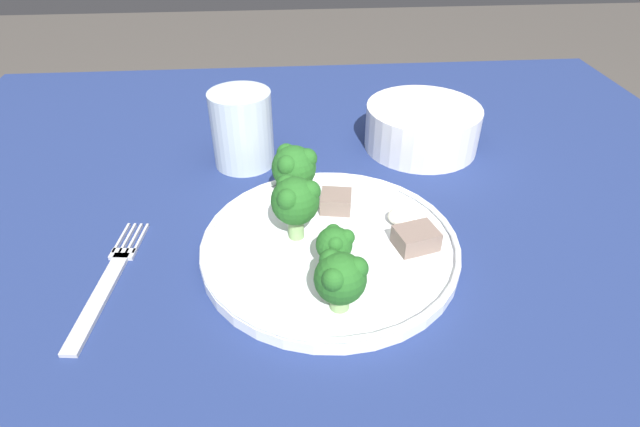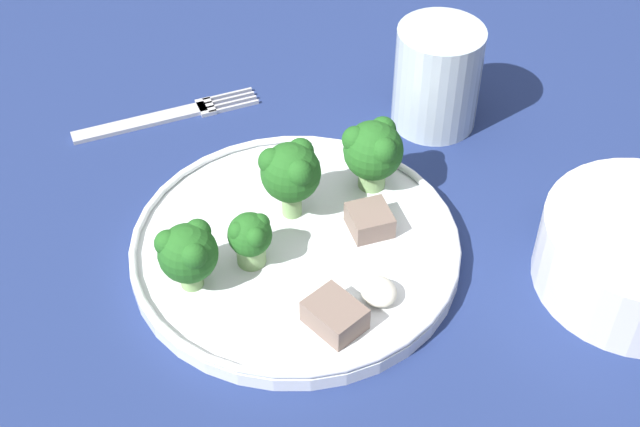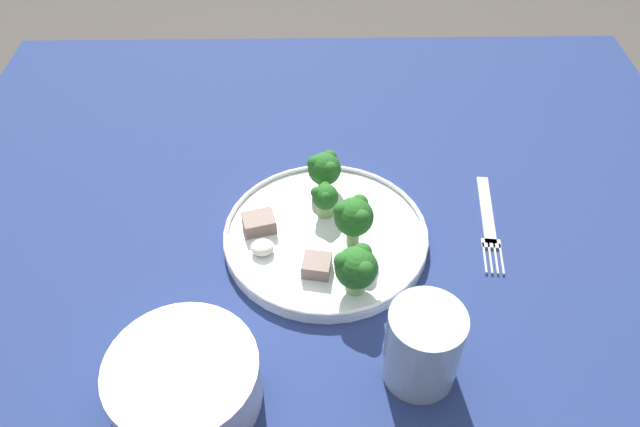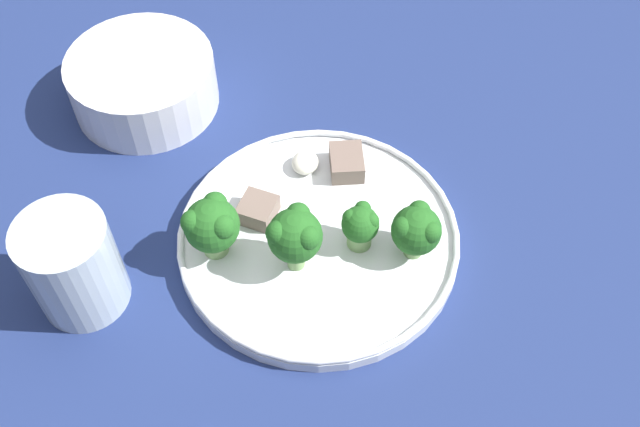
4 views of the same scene
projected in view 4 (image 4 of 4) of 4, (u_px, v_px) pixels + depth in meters
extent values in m
cube|color=navy|center=(298.00, 250.00, 0.70)|extent=(1.08, 1.04, 0.03)
cylinder|color=brown|center=(106.00, 104.00, 1.33)|extent=(0.06, 0.06, 0.71)
cylinder|color=white|center=(317.00, 244.00, 0.68)|extent=(0.25, 0.25, 0.01)
torus|color=white|center=(317.00, 239.00, 0.67)|extent=(0.25, 0.25, 0.01)
cylinder|color=silver|center=(143.00, 82.00, 0.77)|extent=(0.15, 0.15, 0.06)
cylinder|color=silver|center=(144.00, 85.00, 0.77)|extent=(0.12, 0.12, 0.04)
cylinder|color=#B2C1CC|center=(73.00, 265.00, 0.61)|extent=(0.08, 0.08, 0.10)
cylinder|color=silver|center=(79.00, 277.00, 0.63)|extent=(0.06, 0.06, 0.05)
cylinder|color=#7FA866|center=(215.00, 243.00, 0.66)|extent=(0.02, 0.02, 0.02)
sphere|color=#215B1E|center=(212.00, 225.00, 0.64)|extent=(0.05, 0.05, 0.05)
sphere|color=#215B1E|center=(215.00, 204.00, 0.64)|extent=(0.02, 0.02, 0.02)
sphere|color=#215B1E|center=(193.00, 222.00, 0.62)|extent=(0.02, 0.02, 0.02)
sphere|color=#215B1E|center=(223.00, 227.00, 0.62)|extent=(0.02, 0.02, 0.02)
cylinder|color=#7FA866|center=(296.00, 255.00, 0.65)|extent=(0.02, 0.02, 0.03)
sphere|color=#215B1E|center=(295.00, 236.00, 0.62)|extent=(0.05, 0.05, 0.05)
sphere|color=#215B1E|center=(298.00, 215.00, 0.62)|extent=(0.02, 0.02, 0.02)
sphere|color=#215B1E|center=(278.00, 233.00, 0.61)|extent=(0.02, 0.02, 0.02)
sphere|color=#215B1E|center=(307.00, 238.00, 0.61)|extent=(0.02, 0.02, 0.02)
cylinder|color=#7FA866|center=(360.00, 237.00, 0.66)|extent=(0.02, 0.02, 0.02)
sphere|color=#215B1E|center=(361.00, 223.00, 0.65)|extent=(0.03, 0.03, 0.03)
sphere|color=#215B1E|center=(363.00, 209.00, 0.65)|extent=(0.01, 0.01, 0.01)
sphere|color=#215B1E|center=(350.00, 221.00, 0.64)|extent=(0.01, 0.01, 0.01)
sphere|color=#215B1E|center=(370.00, 224.00, 0.64)|extent=(0.01, 0.01, 0.01)
cylinder|color=#7FA866|center=(413.00, 246.00, 0.66)|extent=(0.02, 0.02, 0.02)
sphere|color=#215B1E|center=(416.00, 230.00, 0.64)|extent=(0.04, 0.04, 0.04)
sphere|color=#215B1E|center=(419.00, 211.00, 0.64)|extent=(0.02, 0.02, 0.02)
sphere|color=#215B1E|center=(403.00, 228.00, 0.63)|extent=(0.02, 0.02, 0.02)
sphere|color=#215B1E|center=(430.00, 232.00, 0.62)|extent=(0.02, 0.02, 0.02)
cube|color=#756056|center=(347.00, 163.00, 0.71)|extent=(0.05, 0.04, 0.02)
cube|color=#756056|center=(258.00, 210.00, 0.68)|extent=(0.04, 0.04, 0.02)
ellipsoid|color=silver|center=(305.00, 162.00, 0.72)|extent=(0.03, 0.03, 0.02)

